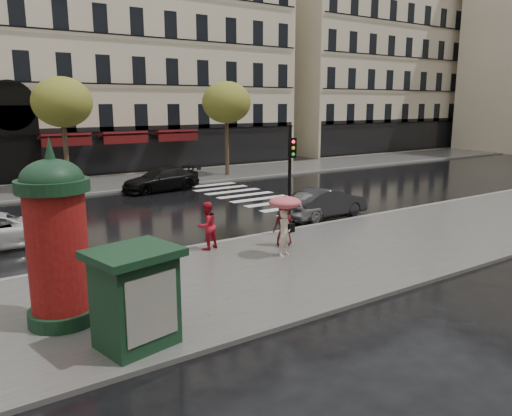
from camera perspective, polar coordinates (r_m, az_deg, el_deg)
ground at (r=16.35m, az=2.24°, el=-6.41°), size 160.00×160.00×0.00m
near_sidewalk at (r=15.96m, az=3.32°, el=-6.66°), size 90.00×7.00×0.12m
far_sidewalk at (r=33.19m, az=-17.66°, el=2.53°), size 90.00×6.00×0.12m
near_kerb at (r=18.72m, az=-3.23°, el=-3.82°), size 90.00×0.25×0.14m
far_kerb at (r=30.36m, az=-16.01°, el=1.82°), size 90.00×0.25×0.14m
zebra_crossing at (r=27.31m, az=0.40°, el=1.06°), size 3.60×11.75×0.01m
bldg_far_corner at (r=45.55m, az=-15.23°, el=19.28°), size 26.00×14.00×22.90m
bldg_far_right at (r=60.93m, az=11.76°, el=17.46°), size 24.00×14.00×22.90m
tree_far_left at (r=31.32m, az=-21.28°, el=11.16°), size 3.40×3.40×6.64m
tree_far_right at (r=35.52m, az=-3.40°, el=11.92°), size 3.40×3.40×6.64m
woman_umbrella at (r=16.49m, az=3.33°, el=-0.89°), size 1.08×1.08×2.08m
woman_red at (r=17.41m, az=-5.65°, el=-2.03°), size 0.96×0.83×1.68m
man_burgundy at (r=17.82m, az=3.19°, el=-1.90°), size 0.83×0.62×1.54m
morris_column at (r=12.14m, az=-21.82°, el=-3.02°), size 1.60×1.60×4.31m
traffic_light at (r=18.94m, az=3.96°, el=4.44°), size 0.31×0.42×4.23m
newsstand at (r=10.80m, az=-13.65°, el=-9.80°), size 2.00×1.79×2.10m
car_silver at (r=22.87m, az=7.29°, el=0.59°), size 4.23×2.12×1.38m
car_darkgrey at (r=23.00m, az=8.00°, el=0.61°), size 4.21×1.70×1.36m
car_white at (r=20.23m, az=-27.15°, el=-2.26°), size 4.64×2.15×1.29m
car_black at (r=30.24m, az=-10.82°, el=3.22°), size 4.91×2.40×1.37m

